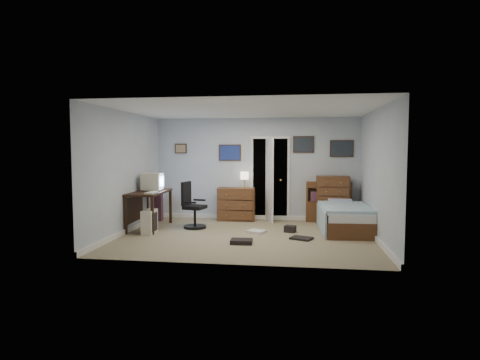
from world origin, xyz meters
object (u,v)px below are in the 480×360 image
object	(u,v)px
computer_desk	(145,200)
bed	(344,218)
office_chair	(192,210)
low_dresser	(236,204)
tall_dresser	(332,199)

from	to	relation	value
computer_desk	bed	size ratio (longest dim) A/B	0.76
computer_desk	office_chair	world-z (taller)	office_chair
low_dresser	computer_desk	bearing A→B (deg)	-148.40
office_chair	low_dresser	xyz separation A→B (m)	(0.81, 1.11, 0.00)
low_dresser	office_chair	bearing A→B (deg)	-128.90
computer_desk	tall_dresser	xyz separation A→B (m)	(4.13, 1.22, -0.08)
bed	office_chair	bearing A→B (deg)	179.29
computer_desk	low_dresser	world-z (taller)	computer_desk
computer_desk	low_dresser	size ratio (longest dim) A/B	1.60
office_chair	low_dresser	distance (m)	1.37
tall_dresser	bed	distance (m)	1.01
bed	low_dresser	bearing A→B (deg)	155.21
computer_desk	office_chair	size ratio (longest dim) A/B	1.40
computer_desk	tall_dresser	distance (m)	4.31
low_dresser	tall_dresser	bearing A→B (deg)	-3.21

